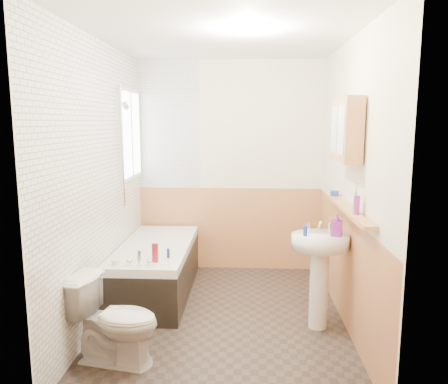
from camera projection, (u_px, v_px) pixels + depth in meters
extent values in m
plane|color=#2B231E|center=(223.00, 317.00, 4.04)|extent=(2.80, 2.80, 0.00)
plane|color=white|center=(223.00, 35.00, 3.64)|extent=(2.80, 2.80, 0.00)
cube|color=#F5EDCA|center=(229.00, 167.00, 5.23)|extent=(2.20, 0.02, 2.50)
cube|color=#F5EDCA|center=(210.00, 218.00, 2.45)|extent=(2.20, 0.02, 2.50)
cube|color=#F5EDCA|center=(99.00, 183.00, 3.90)|extent=(0.02, 2.80, 2.50)
cube|color=#F5EDCA|center=(351.00, 184.00, 3.78)|extent=(0.02, 2.80, 2.50)
cube|color=tan|center=(344.00, 267.00, 3.90)|extent=(0.01, 2.80, 1.00)
cube|color=tan|center=(211.00, 341.00, 2.59)|extent=(2.20, 0.01, 1.00)
cube|color=tan|center=(229.00, 228.00, 5.33)|extent=(2.20, 0.01, 1.00)
cube|color=white|center=(102.00, 183.00, 3.89)|extent=(0.01, 2.80, 2.50)
cube|color=white|center=(168.00, 125.00, 5.16)|extent=(0.75, 0.01, 1.50)
cube|color=white|center=(131.00, 135.00, 4.77)|extent=(0.03, 0.79, 0.99)
cube|color=white|center=(132.00, 135.00, 4.77)|extent=(0.01, 0.70, 0.90)
cube|color=white|center=(132.00, 135.00, 4.77)|extent=(0.01, 0.04, 0.90)
cube|color=black|center=(156.00, 272.00, 4.57)|extent=(0.70, 1.60, 0.45)
cube|color=white|center=(156.00, 248.00, 4.53)|extent=(0.70, 1.60, 0.08)
cube|color=white|center=(156.00, 249.00, 4.53)|extent=(0.56, 1.46, 0.04)
cylinder|color=silver|center=(139.00, 258.00, 3.82)|extent=(0.04, 0.04, 0.14)
sphere|color=silver|center=(129.00, 261.00, 3.83)|extent=(0.06, 0.06, 0.06)
sphere|color=silver|center=(149.00, 262.00, 3.82)|extent=(0.06, 0.06, 0.06)
cylinder|color=silver|center=(122.00, 147.00, 4.40)|extent=(0.02, 0.02, 1.22)
cylinder|color=silver|center=(124.00, 201.00, 4.48)|extent=(0.04, 0.04, 0.02)
cylinder|color=silver|center=(120.00, 90.00, 4.31)|extent=(0.04, 0.04, 0.02)
cylinder|color=silver|center=(126.00, 106.00, 4.33)|extent=(0.07, 0.08, 0.09)
imported|color=white|center=(115.00, 321.00, 3.24)|extent=(0.73, 0.50, 0.65)
cylinder|color=white|center=(319.00, 290.00, 3.79)|extent=(0.16, 0.16, 0.68)
ellipsoid|color=white|center=(320.00, 242.00, 3.72)|extent=(0.49, 0.40, 0.13)
cylinder|color=silver|center=(308.00, 227.00, 3.80)|extent=(0.03, 0.03, 0.08)
cylinder|color=silver|center=(330.00, 227.00, 3.79)|extent=(0.03, 0.03, 0.08)
cylinder|color=silver|center=(319.00, 225.00, 3.78)|extent=(0.02, 0.11, 0.09)
cube|color=tan|center=(346.00, 208.00, 3.63)|extent=(0.10, 1.44, 0.03)
cube|color=tan|center=(347.00, 130.00, 3.54)|extent=(0.14, 0.58, 0.52)
cube|color=silver|center=(341.00, 130.00, 3.41)|extent=(0.01, 0.22, 0.39)
cube|color=silver|center=(334.00, 129.00, 3.69)|extent=(0.01, 0.22, 0.39)
cylinder|color=purple|center=(357.00, 205.00, 3.30)|extent=(0.05, 0.05, 0.15)
cone|color=#59C647|center=(356.00, 197.00, 3.33)|extent=(0.05, 0.05, 0.25)
cylinder|color=#19339E|center=(334.00, 193.00, 4.13)|extent=(0.08, 0.08, 0.05)
imported|color=purple|center=(337.00, 231.00, 3.66)|extent=(0.15, 0.21, 0.09)
cylinder|color=#19339E|center=(305.00, 231.00, 3.65)|extent=(0.04, 0.04, 0.09)
cube|color=maroon|center=(155.00, 253.00, 3.92)|extent=(0.05, 0.04, 0.18)
cylinder|color=silver|center=(116.00, 262.00, 3.86)|extent=(0.10, 0.10, 0.05)
cylinder|color=navy|center=(168.00, 253.00, 4.06)|extent=(0.03, 0.03, 0.09)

